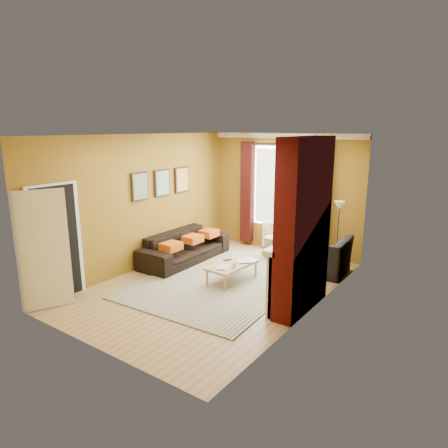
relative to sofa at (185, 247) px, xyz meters
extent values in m
plane|color=olive|center=(1.42, -0.74, -0.33)|extent=(5.50, 5.50, 0.00)
cube|color=olive|center=(1.42, 2.01, 1.07)|extent=(3.80, 0.02, 2.80)
cube|color=olive|center=(1.42, -3.49, 1.07)|extent=(3.80, 0.02, 2.80)
cube|color=olive|center=(3.32, -0.74, 1.07)|extent=(0.02, 5.50, 2.80)
cube|color=olive|center=(-0.48, -0.74, 1.07)|extent=(0.02, 5.50, 2.80)
cube|color=white|center=(1.42, -0.74, 2.47)|extent=(3.80, 5.50, 0.01)
cube|color=#410909|center=(3.14, -0.74, 1.07)|extent=(0.35, 1.40, 2.80)
cube|color=white|center=(2.95, -0.74, 0.22)|extent=(0.12, 1.30, 1.10)
cube|color=white|center=(2.90, -0.74, 0.75)|extent=(0.22, 1.40, 0.08)
cube|color=white|center=(2.93, -1.32, 0.19)|extent=(0.16, 0.14, 1.04)
cube|color=white|center=(2.93, -0.16, 0.19)|extent=(0.16, 0.14, 1.04)
cube|color=black|center=(2.98, -0.74, 0.12)|extent=(0.06, 0.80, 0.90)
cube|color=black|center=(2.96, -0.74, -0.30)|extent=(0.20, 1.00, 0.06)
cube|color=white|center=(2.91, -1.09, 0.87)|extent=(0.03, 0.12, 0.16)
cube|color=black|center=(2.91, -0.84, 0.86)|extent=(0.03, 0.10, 0.14)
cylinder|color=black|center=(2.91, -0.59, 0.85)|extent=(0.10, 0.10, 0.12)
cube|color=black|center=(2.96, -0.74, 1.52)|extent=(0.03, 0.60, 0.75)
cube|color=#AD853A|center=(2.93, -0.74, 1.52)|extent=(0.01, 0.52, 0.66)
cube|color=white|center=(1.42, 1.97, 2.41)|extent=(3.80, 0.08, 0.12)
cube|color=white|center=(1.42, 1.98, 1.22)|extent=(1.60, 0.04, 1.90)
cube|color=white|center=(1.42, 1.94, 1.22)|extent=(1.50, 0.02, 1.80)
cube|color=white|center=(1.42, 1.96, 1.22)|extent=(0.06, 0.04, 1.90)
cube|color=#3D0F0D|center=(0.44, 1.89, 1.02)|extent=(0.30, 0.16, 2.50)
cube|color=#3D0F0D|center=(2.40, 1.89, 1.02)|extent=(0.30, 0.16, 2.50)
cylinder|color=black|center=(1.42, 1.89, 2.22)|extent=(2.30, 0.05, 0.05)
cube|color=white|center=(1.42, 1.91, 0.02)|extent=(1.00, 0.10, 0.60)
cube|color=white|center=(0.97, 1.85, 0.02)|extent=(0.04, 0.03, 0.56)
cube|color=white|center=(1.08, 1.85, 0.02)|extent=(0.04, 0.03, 0.56)
cube|color=white|center=(1.19, 1.85, 0.02)|extent=(0.04, 0.03, 0.56)
cube|color=white|center=(1.30, 1.85, 0.02)|extent=(0.04, 0.03, 0.56)
cube|color=white|center=(1.41, 1.85, 0.02)|extent=(0.04, 0.03, 0.56)
cube|color=white|center=(1.52, 1.85, 0.02)|extent=(0.04, 0.03, 0.56)
cube|color=white|center=(1.63, 1.85, 0.02)|extent=(0.04, 0.03, 0.56)
cube|color=white|center=(1.74, 1.85, 0.02)|extent=(0.04, 0.03, 0.56)
cube|color=white|center=(1.85, 1.85, 0.02)|extent=(0.04, 0.03, 0.56)
cube|color=black|center=(-0.45, -0.84, 1.42)|extent=(0.04, 0.44, 0.58)
cube|color=orange|center=(-0.43, -0.84, 1.42)|extent=(0.01, 0.38, 0.52)
cube|color=black|center=(-0.45, -0.19, 1.42)|extent=(0.04, 0.44, 0.58)
cube|color=#2E8A57|center=(-0.43, -0.19, 1.42)|extent=(0.01, 0.38, 0.52)
cube|color=black|center=(-0.45, 0.46, 1.42)|extent=(0.04, 0.44, 0.58)
cube|color=#CC6933|center=(-0.43, 0.46, 1.42)|extent=(0.01, 0.38, 0.52)
cube|color=white|center=(-0.46, -2.79, 0.67)|extent=(0.05, 0.94, 2.06)
cube|color=black|center=(-0.44, -2.79, 0.67)|extent=(0.02, 0.80, 1.98)
cube|color=white|center=(-0.26, -3.15, 0.67)|extent=(0.37, 0.74, 1.98)
imported|color=#427B36|center=(2.91, -0.29, 0.92)|extent=(0.14, 0.10, 0.27)
cube|color=#BF4F0F|center=(0.15, -0.60, 0.18)|extent=(0.34, 0.40, 0.16)
cube|color=#BF4F0F|center=(0.15, 0.10, 0.18)|extent=(0.34, 0.40, 0.16)
cube|color=#BF4F0F|center=(0.15, 0.70, 0.18)|extent=(0.34, 0.40, 0.16)
cube|color=#315486|center=(1.39, -0.48, -0.32)|extent=(2.87, 3.85, 0.02)
imported|color=black|center=(0.00, 0.00, 0.00)|extent=(0.91, 2.28, 0.66)
imported|color=black|center=(2.71, 1.01, 0.06)|extent=(1.24, 1.10, 0.77)
cube|color=tan|center=(1.56, -0.41, 0.01)|extent=(0.61, 1.12, 0.05)
cylinder|color=tan|center=(1.31, -0.88, -0.17)|extent=(0.05, 0.05, 0.32)
cylinder|color=tan|center=(1.74, -0.91, -0.17)|extent=(0.05, 0.05, 0.32)
cylinder|color=tan|center=(1.37, 0.10, -0.17)|extent=(0.05, 0.05, 0.32)
cylinder|color=tan|center=(1.81, 0.07, -0.17)|extent=(0.05, 0.05, 0.32)
cylinder|color=olive|center=(1.49, 1.34, -0.09)|extent=(0.41, 0.41, 0.49)
cylinder|color=black|center=(2.97, 1.39, -0.32)|extent=(0.25, 0.25, 0.03)
cylinder|color=black|center=(2.97, 1.39, 0.37)|extent=(0.03, 0.03, 1.35)
cone|color=beige|center=(2.97, 1.39, 1.06)|extent=(0.25, 0.25, 0.16)
imported|color=#999999|center=(1.45, -0.76, 0.04)|extent=(0.30, 0.33, 0.03)
imported|color=#999999|center=(1.62, -0.08, 0.04)|extent=(0.40, 0.39, 0.02)
imported|color=#999999|center=(1.72, -0.58, 0.07)|extent=(0.11, 0.11, 0.09)
cube|color=#27272A|center=(1.37, -0.30, 0.04)|extent=(0.12, 0.17, 0.02)
camera|label=1|loc=(5.65, -6.47, 2.60)|focal=32.00mm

